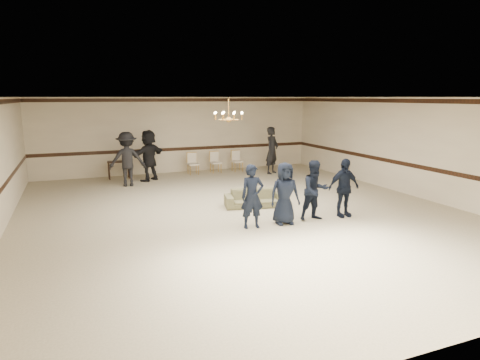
% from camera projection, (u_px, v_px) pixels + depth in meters
% --- Properties ---
extents(room, '(12.01, 14.01, 3.21)m').
position_uv_depth(room, '(241.00, 156.00, 11.45)').
color(room, beige).
rests_on(room, ground).
extents(chair_rail, '(12.00, 0.02, 0.14)m').
position_uv_depth(chair_rail, '(181.00, 149.00, 17.92)').
color(chair_rail, black).
rests_on(chair_rail, wall_back).
extents(crown_molding, '(12.00, 0.02, 0.14)m').
position_uv_depth(crown_molding, '(179.00, 100.00, 17.51)').
color(crown_molding, black).
rests_on(crown_molding, wall_back).
extents(chandelier, '(0.94, 0.94, 0.89)m').
position_uv_depth(chandelier, '(229.00, 108.00, 12.11)').
color(chandelier, '#C48D3E').
rests_on(chandelier, ceiling).
extents(boy_a, '(0.62, 0.44, 1.59)m').
position_uv_depth(boy_a, '(252.00, 197.00, 10.22)').
color(boy_a, black).
rests_on(boy_a, floor).
extents(boy_b, '(0.83, 0.59, 1.59)m').
position_uv_depth(boy_b, '(285.00, 193.00, 10.55)').
color(boy_b, black).
rests_on(boy_b, floor).
extents(boy_c, '(0.79, 0.62, 1.59)m').
position_uv_depth(boy_c, '(315.00, 190.00, 10.88)').
color(boy_c, black).
rests_on(boy_c, floor).
extents(boy_d, '(0.94, 0.40, 1.59)m').
position_uv_depth(boy_d, '(344.00, 188.00, 11.21)').
color(boy_d, black).
rests_on(boy_d, floor).
extents(settee, '(1.87, 1.05, 0.52)m').
position_uv_depth(settee, '(255.00, 198.00, 12.33)').
color(settee, '#6B6A47').
rests_on(settee, floor).
extents(adult_left, '(1.34, 0.84, 1.98)m').
position_uv_depth(adult_left, '(127.00, 159.00, 15.05)').
color(adult_left, black).
rests_on(adult_left, floor).
extents(adult_mid, '(1.82, 1.56, 1.98)m').
position_uv_depth(adult_mid, '(149.00, 155.00, 16.02)').
color(adult_mid, black).
rests_on(adult_mid, floor).
extents(adult_right, '(0.86, 0.79, 1.98)m').
position_uv_depth(adult_right, '(272.00, 150.00, 17.53)').
color(adult_right, black).
rests_on(adult_right, floor).
extents(banquet_chair_left, '(0.46, 0.46, 0.90)m').
position_uv_depth(banquet_chair_left, '(193.00, 164.00, 17.42)').
color(banquet_chair_left, beige).
rests_on(banquet_chair_left, floor).
extents(banquet_chair_mid, '(0.46, 0.46, 0.90)m').
position_uv_depth(banquet_chair_mid, '(216.00, 162.00, 17.78)').
color(banquet_chair_mid, beige).
rests_on(banquet_chair_mid, floor).
extents(banquet_chair_right, '(0.45, 0.45, 0.90)m').
position_uv_depth(banquet_chair_right, '(237.00, 161.00, 18.15)').
color(banquet_chair_right, beige).
rests_on(banquet_chair_right, floor).
extents(console_table, '(0.87, 0.42, 0.72)m').
position_uv_depth(console_table, '(119.00, 170.00, 16.52)').
color(console_table, black).
rests_on(console_table, floor).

